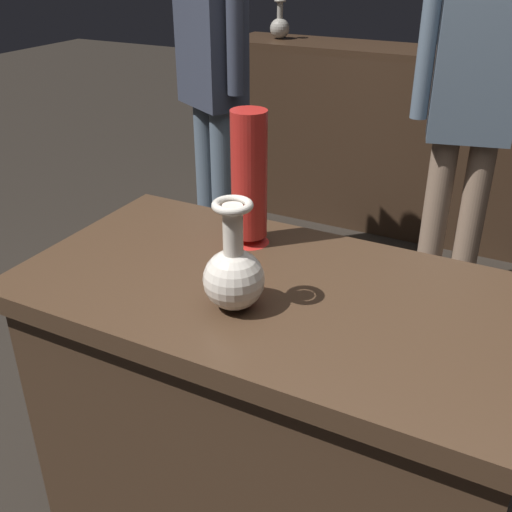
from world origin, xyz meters
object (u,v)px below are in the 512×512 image
(vase_centerpiece, at_px, (234,273))
(visitor_center_back, at_px, (472,104))
(shelf_vase_center, at_px, (472,40))
(visitor_near_left, at_px, (212,65))
(shelf_vase_far_left, at_px, (280,26))
(vase_tall_behind, at_px, (249,181))

(vase_centerpiece, height_order, visitor_center_back, visitor_center_back)
(shelf_vase_center, relative_size, visitor_center_back, 0.06)
(vase_centerpiece, height_order, visitor_near_left, visitor_near_left)
(shelf_vase_far_left, bearing_deg, vase_tall_behind, -66.58)
(visitor_near_left, bearing_deg, shelf_vase_center, -100.68)
(vase_centerpiece, distance_m, vase_tall_behind, 0.32)
(shelf_vase_center, height_order, shelf_vase_far_left, shelf_vase_far_left)
(vase_centerpiece, bearing_deg, vase_tall_behind, 111.87)
(visitor_near_left, bearing_deg, vase_centerpiece, 152.39)
(vase_tall_behind, distance_m, shelf_vase_far_left, 2.21)
(vase_centerpiece, relative_size, shelf_vase_far_left, 1.17)
(shelf_vase_center, xyz_separation_m, shelf_vase_far_left, (-1.04, -0.04, 0.01))
(visitor_center_back, bearing_deg, shelf_vase_center, -92.03)
(vase_centerpiece, xyz_separation_m, shelf_vase_center, (0.05, 2.36, 0.17))
(shelf_vase_far_left, bearing_deg, visitor_near_left, -81.30)
(vase_centerpiece, relative_size, visitor_center_back, 0.16)
(vase_tall_behind, bearing_deg, shelf_vase_center, 85.55)
(vase_centerpiece, relative_size, shelf_vase_center, 2.68)
(vase_centerpiece, bearing_deg, shelf_vase_far_left, 113.23)
(vase_centerpiece, relative_size, visitor_near_left, 0.14)
(vase_tall_behind, relative_size, shelf_vase_far_left, 1.66)
(shelf_vase_far_left, bearing_deg, visitor_center_back, -31.86)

